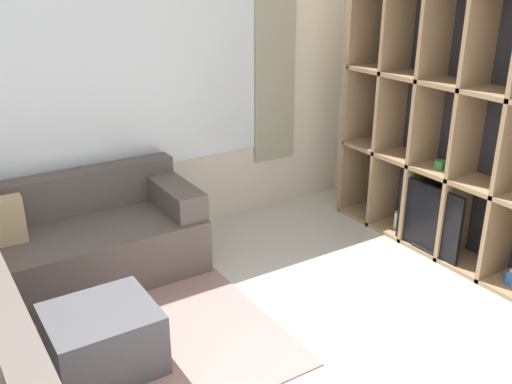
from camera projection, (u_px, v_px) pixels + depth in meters
The scene contains 6 objects.
wall_back at pixel (131, 85), 4.64m from camera, with size 5.61×0.11×2.70m.
wall_right at pixel (475, 90), 4.50m from camera, with size 0.07×4.35×2.70m, color beige.
area_rug at pixel (62, 365), 3.48m from camera, with size 2.70×1.71×0.01m, color gray.
shelving_unit at pixel (449, 132), 4.56m from camera, with size 0.37×2.07×2.13m.
couch_main at pixel (52, 250), 4.23m from camera, with size 2.17×0.83×0.78m.
ottoman at pixel (103, 340), 3.38m from camera, with size 0.62×0.56×0.41m.
Camera 1 is at (-1.62, -1.27, 2.28)m, focal length 40.00 mm.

